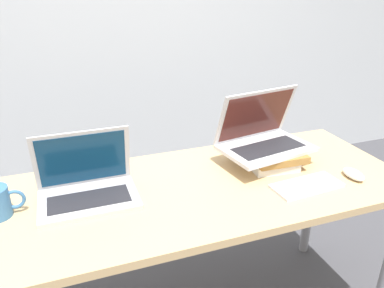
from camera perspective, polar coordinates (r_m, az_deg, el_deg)
desk at (r=1.48m, az=-0.33°, el=-9.18°), size 1.74×0.67×0.73m
laptop_left at (r=1.41m, az=-15.73°, el=-6.09°), size 0.35×0.24×0.24m
book_stack at (r=1.65m, az=11.60°, el=-1.61°), size 0.24×0.29×0.07m
laptop_on_books at (r=1.62m, az=10.72°, el=1.09°), size 0.41×0.31×0.25m
wireless_keyboard at (r=1.50m, az=17.08°, el=-6.09°), size 0.28×0.14×0.01m
mouse at (r=1.63m, az=23.40°, el=-4.24°), size 0.06×0.11×0.03m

